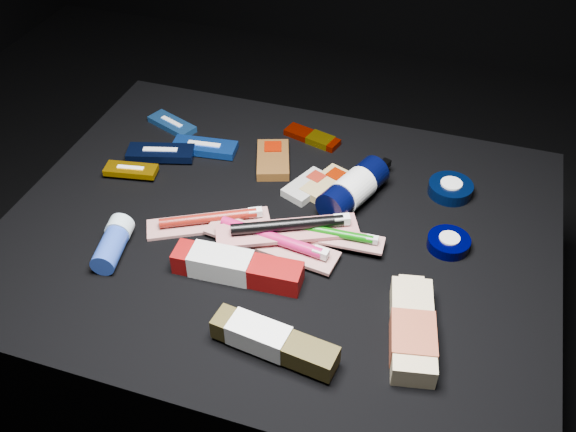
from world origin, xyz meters
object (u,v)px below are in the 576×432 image
(deodorant_stick, at_px, (113,243))
(toothpaste_carton_red, at_px, (232,266))
(lotion_bottle, at_px, (354,189))
(bodywash_bottle, at_px, (412,331))

(deodorant_stick, distance_m, toothpaste_carton_red, 0.21)
(lotion_bottle, height_order, toothpaste_carton_red, lotion_bottle)
(bodywash_bottle, bearing_deg, toothpaste_carton_red, 161.16)
(lotion_bottle, bearing_deg, bodywash_bottle, -39.42)
(lotion_bottle, distance_m, bodywash_bottle, 0.33)
(toothpaste_carton_red, bearing_deg, lotion_bottle, 56.36)
(bodywash_bottle, distance_m, toothpaste_carton_red, 0.31)
(lotion_bottle, bearing_deg, deodorant_stick, -122.72)
(toothpaste_carton_red, bearing_deg, bodywash_bottle, -10.62)
(lotion_bottle, xyz_separation_m, toothpaste_carton_red, (-0.15, -0.25, -0.01))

